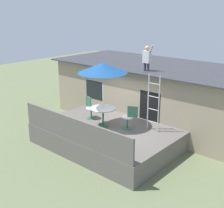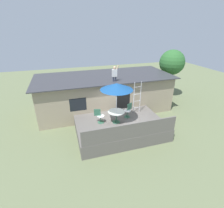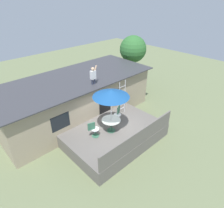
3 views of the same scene
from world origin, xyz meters
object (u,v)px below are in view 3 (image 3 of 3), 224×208
(patio_umbrella, at_px, (111,93))
(person_figure, at_px, (93,74))
(patio_table, at_px, (111,122))
(patio_chair_right, at_px, (118,114))
(backyard_tree, at_px, (133,50))
(patio_chair_left, at_px, (94,129))
(step_ladder, at_px, (122,98))

(patio_umbrella, distance_m, person_figure, 2.20)
(patio_table, bearing_deg, person_figure, 75.03)
(patio_table, xyz_separation_m, patio_chair_right, (0.97, 0.45, -0.13))
(patio_umbrella, distance_m, patio_chair_right, 2.17)
(patio_table, relative_size, backyard_tree, 0.24)
(patio_chair_right, distance_m, backyard_tree, 7.44)
(patio_table, bearing_deg, backyard_tree, 33.75)
(person_figure, bearing_deg, patio_chair_left, -130.24)
(patio_table, height_order, patio_chair_right, patio_chair_right)
(patio_table, bearing_deg, patio_chair_right, 25.06)
(patio_table, xyz_separation_m, person_figure, (0.57, 2.12, 2.01))
(patio_chair_left, distance_m, backyard_tree, 9.15)
(patio_chair_left, bearing_deg, patio_umbrella, 0.00)
(patio_umbrella, xyz_separation_m, backyard_tree, (6.84, 4.57, 0.09))
(patio_table, relative_size, patio_chair_left, 1.13)
(patio_chair_left, xyz_separation_m, patio_chair_right, (1.96, 0.18, 0.00))
(backyard_tree, bearing_deg, patio_table, -146.25)
(person_figure, xyz_separation_m, backyard_tree, (6.27, 2.45, -0.15))
(patio_table, relative_size, person_figure, 0.94)
(patio_chair_left, bearing_deg, patio_chair_right, 20.55)
(person_figure, bearing_deg, patio_chair_right, -76.38)
(patio_chair_right, bearing_deg, patio_chair_left, -19.80)
(patio_umbrella, relative_size, step_ladder, 1.15)
(patio_table, bearing_deg, patio_chair_left, 164.71)
(patio_table, height_order, backyard_tree, backyard_tree)
(person_figure, height_order, patio_chair_left, person_figure)
(step_ladder, height_order, backyard_tree, backyard_tree)
(patio_table, distance_m, step_ladder, 2.04)
(patio_chair_left, bearing_deg, patio_table, 0.00)
(step_ladder, distance_m, patio_chair_right, 1.11)
(patio_table, bearing_deg, patio_umbrella, 14.04)
(patio_chair_left, bearing_deg, person_figure, 65.05)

